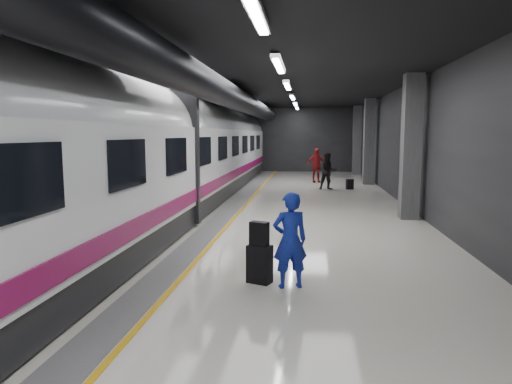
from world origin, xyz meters
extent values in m
plane|color=silver|center=(0.00, 0.00, 0.00)|extent=(40.00, 40.00, 0.00)
cube|color=black|center=(0.00, 0.00, 4.50)|extent=(10.00, 40.00, 0.02)
cube|color=#28282B|center=(0.00, 20.00, 2.25)|extent=(10.00, 0.02, 4.50)
cube|color=#28282B|center=(-5.00, 0.00, 2.25)|extent=(0.02, 40.00, 4.50)
cube|color=#28282B|center=(5.00, 0.00, 2.25)|extent=(0.02, 40.00, 4.50)
cube|color=slate|center=(-1.35, 0.00, 0.01)|extent=(0.65, 39.80, 0.01)
cube|color=gold|center=(-0.95, 0.00, 0.01)|extent=(0.10, 39.80, 0.01)
cylinder|color=black|center=(-1.30, 0.00, 3.95)|extent=(0.80, 38.00, 0.80)
cube|color=silver|center=(0.60, -6.00, 4.40)|extent=(0.22, 2.60, 0.10)
cube|color=silver|center=(0.60, -1.00, 4.40)|extent=(0.22, 2.60, 0.10)
cube|color=silver|center=(0.60, 4.00, 4.40)|extent=(0.22, 2.60, 0.10)
cube|color=silver|center=(0.60, 9.00, 4.40)|extent=(0.22, 2.60, 0.10)
cube|color=silver|center=(0.60, 14.00, 4.40)|extent=(0.22, 2.60, 0.10)
cube|color=silver|center=(0.60, 18.00, 4.40)|extent=(0.22, 2.60, 0.10)
cube|color=#515154|center=(4.55, 2.00, 2.25)|extent=(0.55, 0.55, 4.50)
cube|color=#515154|center=(4.55, 12.00, 2.25)|extent=(0.55, 0.55, 4.50)
cube|color=#515154|center=(4.55, 18.00, 2.25)|extent=(0.55, 0.55, 4.50)
cube|color=black|center=(-3.25, 0.00, 0.35)|extent=(2.80, 38.00, 0.60)
cube|color=white|center=(-3.25, 0.00, 1.75)|extent=(2.90, 38.00, 2.20)
cylinder|color=white|center=(-3.25, 0.00, 2.70)|extent=(2.80, 38.00, 2.80)
cube|color=maroon|center=(-1.78, 0.00, 0.95)|extent=(0.04, 38.00, 0.35)
cube|color=black|center=(-3.25, 0.00, 2.00)|extent=(3.05, 0.25, 3.80)
cube|color=black|center=(-1.78, -8.00, 2.15)|extent=(0.05, 1.60, 0.85)
cube|color=black|center=(-1.78, -5.00, 2.15)|extent=(0.05, 1.60, 0.85)
cube|color=black|center=(-1.78, -2.00, 2.15)|extent=(0.05, 1.60, 0.85)
cube|color=black|center=(-1.78, 1.00, 2.15)|extent=(0.05, 1.60, 0.85)
cube|color=black|center=(-1.78, 4.00, 2.15)|extent=(0.05, 1.60, 0.85)
cube|color=black|center=(-1.78, 7.00, 2.15)|extent=(0.05, 1.60, 0.85)
cube|color=black|center=(-1.78, 10.00, 2.15)|extent=(0.05, 1.60, 0.85)
cube|color=black|center=(-1.78, 13.00, 2.15)|extent=(0.05, 1.60, 0.85)
cube|color=black|center=(-1.78, 16.00, 2.15)|extent=(0.05, 1.60, 0.85)
imported|color=#172BB3|center=(1.08, -4.97, 0.84)|extent=(0.71, 0.57, 1.68)
cube|color=black|center=(0.53, -4.79, 0.34)|extent=(0.49, 0.40, 0.69)
cube|color=black|center=(0.52, -4.82, 0.91)|extent=(0.37, 0.28, 0.44)
imported|color=black|center=(2.33, 9.32, 0.89)|extent=(0.98, 0.83, 1.79)
imported|color=maroon|center=(1.81, 12.65, 0.95)|extent=(1.19, 0.71, 1.89)
cube|color=black|center=(3.39, 9.61, 0.24)|extent=(0.39, 0.32, 0.49)
camera|label=1|loc=(1.37, -12.71, 2.67)|focal=32.00mm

